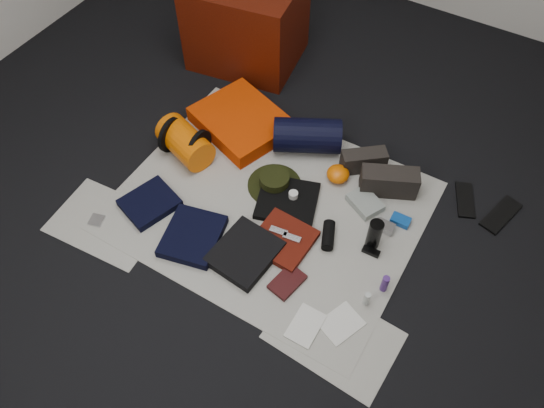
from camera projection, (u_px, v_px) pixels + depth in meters
The scene contains 37 objects.
floor at pixel (269, 206), 2.95m from camera, with size 4.50×4.50×0.02m, color black.
newspaper_mat at pixel (269, 205), 2.94m from camera, with size 1.60×1.30×0.01m, color beige.
newspaper_sheet_front_left at pixel (107, 223), 2.87m from camera, with size 0.58×0.40×0.00m, color beige.
newspaper_sheet_front_right at pixel (334, 336), 2.49m from camera, with size 0.58×0.40×0.00m, color beige.
red_cabinet at pixel (247, 21), 3.47m from camera, with size 0.69×0.57×0.57m, color #4D1105.
sleeping_pad at pixel (241, 121), 3.25m from camera, with size 0.54×0.44×0.10m, color #D03502.
stuff_sack at pixel (185, 142), 3.08m from camera, with size 0.20×0.20×0.33m, color #D75903.
sack_strap_left at pixel (171, 135), 3.10m from camera, with size 0.22×0.22×0.03m, color black.
sack_strap_right at pixel (199, 148), 3.04m from camera, with size 0.22×0.22×0.03m, color black.
navy_duffel at pixel (307, 136), 3.11m from camera, with size 0.20×0.20×0.39m, color black.
boonie_brim at pixel (274, 185), 3.01m from camera, with size 0.31×0.31×0.01m, color black.
boonie_crown at pixel (274, 180), 2.98m from camera, with size 0.17×0.17×0.07m, color black.
hiking_boot_left at pixel (364, 161), 3.04m from camera, with size 0.26×0.10×0.13m, color black.
hiking_boot_right at pixel (389, 182), 2.93m from camera, with size 0.31×0.12×0.16m, color black.
flip_flop_left at pixel (465, 200), 2.95m from camera, with size 0.09×0.24×0.01m, color black.
flip_flop_right at pixel (501, 215), 2.89m from camera, with size 0.10×0.28×0.02m, color black.
trousers_navy_a at pixel (150, 203), 2.91m from camera, with size 0.24×0.28×0.04m, color black.
trousers_navy_b at pixel (193, 236), 2.78m from camera, with size 0.28×0.32×0.05m, color black.
trousers_charcoal at pixel (245, 253), 2.72m from camera, with size 0.29×0.33×0.05m, color black.
black_tshirt at pixel (287, 201), 2.93m from camera, with size 0.32×0.30×0.03m, color black.
red_shirt at pixel (283, 240), 2.77m from camera, with size 0.29×0.29×0.04m, color #531209.
orange_stuff_sack at pixel (338, 174), 3.01m from camera, with size 0.13×0.13×0.09m, color #D75903.
first_aid_pouch at pixel (365, 203), 2.91m from camera, with size 0.18×0.14×0.05m, color gray.
water_bottle at pixel (374, 234), 2.71m from camera, with size 0.07×0.07×0.19m, color black.
speaker at pixel (328, 235), 2.78m from camera, with size 0.06×0.06×0.16m, color black.
compact_camera at pixel (385, 227), 2.82m from camera, with size 0.10×0.06×0.04m, color silver.
cyan_case at pixel (401, 220), 2.85m from camera, with size 0.10×0.07×0.03m, color #0F4597.
toiletry_purple at pixel (385, 284), 2.58m from camera, with size 0.04×0.04×0.11m, color #44226D.
toiletry_clear at pixel (367, 299), 2.55m from camera, with size 0.03×0.03×0.09m, color #ADB2AE.
paperback_book at pixel (287, 282), 2.64m from camera, with size 0.12×0.18×0.03m, color black.
map_booklet at pixel (305, 326), 2.51m from camera, with size 0.13×0.19×0.01m, color silver.
map_printout at pixel (341, 323), 2.52m from camera, with size 0.15×0.19×0.01m, color silver.
sunglasses at pixel (371, 251), 2.74m from camera, with size 0.09×0.04×0.02m, color black.
key_cluster at pixel (97, 220), 2.86m from camera, with size 0.07×0.07×0.01m, color silver.
tape_roll at pixel (293, 195), 2.91m from camera, with size 0.05×0.05×0.04m, color silver.
energy_bar_a at pixel (279, 231), 2.78m from camera, with size 0.10×0.04×0.01m, color silver.
energy_bar_b at pixel (292, 238), 2.75m from camera, with size 0.10×0.04×0.01m, color silver.
Camera 1 is at (0.90, -1.49, 2.37)m, focal length 35.00 mm.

